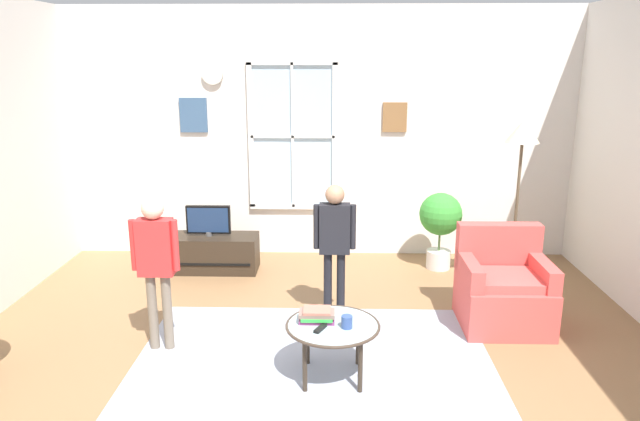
% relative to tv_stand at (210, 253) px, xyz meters
% --- Properties ---
extents(ground_plane, '(6.55, 6.70, 0.02)m').
position_rel_tv_stand_xyz_m(ground_plane, '(1.22, -2.41, -0.21)').
color(ground_plane, olive).
extents(back_wall, '(5.95, 0.17, 2.93)m').
position_rel_tv_stand_xyz_m(back_wall, '(1.21, 0.70, 1.26)').
color(back_wall, silver).
rests_on(back_wall, ground_plane).
extents(area_rug, '(2.85, 2.23, 0.01)m').
position_rel_tv_stand_xyz_m(area_rug, '(1.25, -2.15, -0.20)').
color(area_rug, '#999EAD').
rests_on(area_rug, ground_plane).
extents(tv_stand, '(1.08, 0.43, 0.41)m').
position_rel_tv_stand_xyz_m(tv_stand, '(0.00, 0.00, 0.00)').
color(tv_stand, '#2D2319').
rests_on(tv_stand, ground_plane).
extents(television, '(0.49, 0.08, 0.35)m').
position_rel_tv_stand_xyz_m(television, '(0.00, -0.00, 0.39)').
color(television, '#4C4C4C').
rests_on(television, tv_stand).
extents(armchair, '(0.76, 0.74, 0.87)m').
position_rel_tv_stand_xyz_m(armchair, '(2.93, -1.30, 0.12)').
color(armchair, '#D14C47').
rests_on(armchair, ground_plane).
extents(coffee_table, '(0.71, 0.71, 0.44)m').
position_rel_tv_stand_xyz_m(coffee_table, '(1.40, -2.27, 0.20)').
color(coffee_table, '#99B2B7').
rests_on(coffee_table, ground_plane).
extents(book_stack, '(0.27, 0.17, 0.10)m').
position_rel_tv_stand_xyz_m(book_stack, '(1.28, -2.22, 0.28)').
color(book_stack, '#88376D').
rests_on(book_stack, coffee_table).
extents(cup, '(0.08, 0.08, 0.09)m').
position_rel_tv_stand_xyz_m(cup, '(1.50, -2.33, 0.28)').
color(cup, '#334C8C').
rests_on(cup, coffee_table).
extents(remote_near_books, '(0.10, 0.14, 0.02)m').
position_rel_tv_stand_xyz_m(remote_near_books, '(1.31, -2.36, 0.24)').
color(remote_near_books, black).
rests_on(remote_near_books, coffee_table).
extents(person_red_shirt, '(0.39, 0.18, 1.29)m').
position_rel_tv_stand_xyz_m(person_red_shirt, '(-0.02, -1.85, 0.61)').
color(person_red_shirt, '#726656').
rests_on(person_red_shirt, ground_plane).
extents(person_black_shirt, '(0.38, 0.17, 1.26)m').
position_rel_tv_stand_xyz_m(person_black_shirt, '(1.41, -1.22, 0.59)').
color(person_black_shirt, black).
rests_on(person_black_shirt, ground_plane).
extents(potted_plant_by_window, '(0.48, 0.48, 0.88)m').
position_rel_tv_stand_xyz_m(potted_plant_by_window, '(2.60, 0.14, 0.37)').
color(potted_plant_by_window, silver).
rests_on(potted_plant_by_window, ground_plane).
extents(floor_lamp, '(0.32, 0.32, 1.78)m').
position_rel_tv_stand_xyz_m(floor_lamp, '(3.20, -0.61, 1.29)').
color(floor_lamp, black).
rests_on(floor_lamp, ground_plane).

